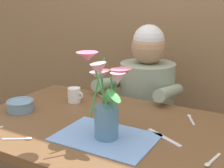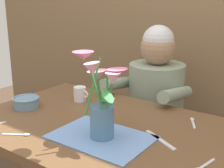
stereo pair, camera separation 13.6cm
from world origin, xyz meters
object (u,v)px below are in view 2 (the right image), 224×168
Objects in this scene: dinner_knife at (160,140)px; coffee_cup at (80,94)px; ceramic_bowl at (26,102)px; flower_vase at (101,98)px; seated_person at (155,116)px.

dinner_knife is 0.61m from coffee_cup.
dinner_knife is (0.74, 0.06, -0.03)m from ceramic_bowl.
flower_vase reaches higher than dinner_knife.
flower_vase is 3.80× the size of coffee_cup.
seated_person is at bearing 146.70° from dinner_knife.
dinner_knife is (0.21, 0.11, -0.17)m from flower_vase.
seated_person is 12.20× the size of coffee_cup.
dinner_knife is at bearing -57.38° from seated_person.
ceramic_bowl is at bearing -123.44° from coffee_cup.
ceramic_bowl is (-0.40, -0.67, 0.21)m from seated_person.
coffee_cup is (0.16, 0.24, 0.01)m from ceramic_bowl.
coffee_cup is (-0.58, 0.18, 0.04)m from dinner_knife.
coffee_cup is at bearing 141.88° from flower_vase.
ceramic_bowl reaches higher than dinner_knife.
seated_person is 5.97× the size of dinner_knife.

